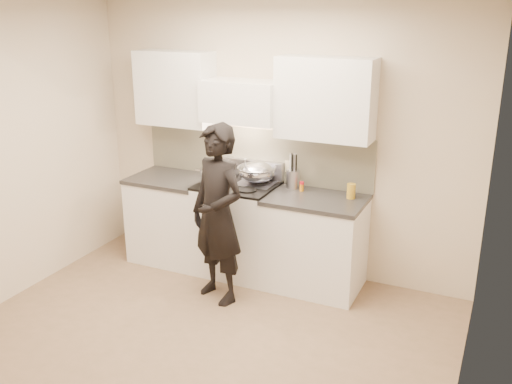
% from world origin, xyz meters
% --- Properties ---
extents(ground_plane, '(4.00, 4.00, 0.00)m').
position_xyz_m(ground_plane, '(0.00, 0.00, 0.00)').
color(ground_plane, '#876950').
extents(room_shell, '(4.04, 3.54, 2.70)m').
position_xyz_m(room_shell, '(-0.06, 0.37, 1.60)').
color(room_shell, beige).
rests_on(room_shell, ground).
extents(stove, '(0.76, 0.65, 0.96)m').
position_xyz_m(stove, '(-0.30, 1.42, 0.47)').
color(stove, white).
rests_on(stove, ground).
extents(counter_right, '(0.92, 0.67, 0.92)m').
position_xyz_m(counter_right, '(0.53, 1.43, 0.46)').
color(counter_right, white).
rests_on(counter_right, ground).
extents(counter_left, '(0.82, 0.67, 0.92)m').
position_xyz_m(counter_left, '(-1.08, 1.43, 0.46)').
color(counter_left, white).
rests_on(counter_left, ground).
extents(wok, '(0.39, 0.47, 0.31)m').
position_xyz_m(wok, '(-0.13, 1.52, 1.06)').
color(wok, silver).
rests_on(wok, stove).
extents(stock_pot, '(0.34, 0.29, 0.16)m').
position_xyz_m(stock_pot, '(-0.50, 1.28, 1.04)').
color(stock_pot, silver).
rests_on(stock_pot, stove).
extents(utensil_crock, '(0.13, 0.13, 0.35)m').
position_xyz_m(utensil_crock, '(0.22, 1.61, 1.03)').
color(utensil_crock, silver).
rests_on(utensil_crock, counter_right).
extents(spice_jar, '(0.04, 0.04, 0.09)m').
position_xyz_m(spice_jar, '(0.33, 1.55, 0.97)').
color(spice_jar, orange).
rests_on(spice_jar, counter_right).
extents(oil_glass, '(0.08, 0.08, 0.14)m').
position_xyz_m(oil_glass, '(0.83, 1.54, 0.99)').
color(oil_glass, '#B58B21').
rests_on(oil_glass, counter_right).
extents(person, '(0.72, 0.60, 1.67)m').
position_xyz_m(person, '(-0.21, 0.83, 0.84)').
color(person, black).
rests_on(person, ground).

